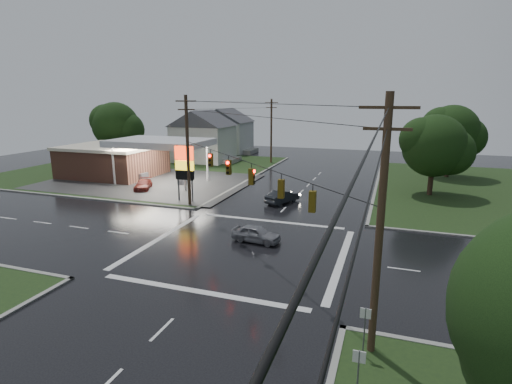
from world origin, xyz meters
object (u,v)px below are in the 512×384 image
(tree_nw_behind, at_px, (117,126))
(car_north, at_px, (282,197))
(utility_pole_n, at_px, (271,130))
(utility_pole_nw, at_px, (188,149))
(utility_pole_se, at_px, (380,226))
(house_far, at_px, (226,130))
(tree_ne_near, at_px, (436,146))
(tree_ne_far, at_px, (453,132))
(pylon_sign, at_px, (184,164))
(gas_station, at_px, (120,159))
(car_pump, at_px, (143,185))
(car_crossing, at_px, (256,234))
(house_near, at_px, (203,135))

(tree_nw_behind, relative_size, car_north, 2.43)
(utility_pole_n, bearing_deg, utility_pole_nw, -90.00)
(utility_pole_se, height_order, car_north, utility_pole_se)
(utility_pole_nw, bearing_deg, tree_nw_behind, 139.90)
(house_far, bearing_deg, utility_pole_n, -38.77)
(tree_ne_near, xyz_separation_m, tree_ne_far, (3.01, 12.00, 0.62))
(pylon_sign, bearing_deg, tree_ne_far, 40.35)
(gas_station, relative_size, car_pump, 6.42)
(tree_ne_far, xyz_separation_m, car_crossing, (-16.77, -32.32, -5.53))
(utility_pole_se, distance_m, utility_pole_n, 51.16)
(pylon_sign, bearing_deg, car_pump, 155.41)
(pylon_sign, xyz_separation_m, tree_ne_near, (24.64, 11.49, 1.55))
(utility_pole_n, bearing_deg, tree_nw_behind, -161.79)
(pylon_sign, distance_m, tree_ne_far, 36.35)
(utility_pole_nw, relative_size, house_near, 1.00)
(utility_pole_nw, bearing_deg, utility_pole_se, -45.00)
(tree_nw_behind, bearing_deg, tree_ne_near, -9.47)
(pylon_sign, distance_m, car_north, 10.66)
(house_far, relative_size, car_north, 2.69)
(house_near, relative_size, tree_ne_far, 1.13)
(utility_pole_nw, bearing_deg, car_crossing, -38.40)
(pylon_sign, distance_m, house_near, 27.56)
(gas_station, height_order, car_crossing, gas_station)
(utility_pole_nw, bearing_deg, utility_pole_n, 90.00)
(car_crossing, bearing_deg, tree_ne_far, -21.38)
(house_near, xyz_separation_m, tree_nw_behind, (-12.89, -6.01, 1.77))
(house_far, distance_m, tree_nw_behind, 21.65)
(utility_pole_se, distance_m, tree_ne_far, 44.16)
(utility_pole_nw, distance_m, tree_ne_near, 26.74)
(car_north, relative_size, car_pump, 1.01)
(car_north, bearing_deg, house_far, -34.36)
(utility_pole_n, bearing_deg, house_far, 141.23)
(car_pump, bearing_deg, tree_nw_behind, 111.31)
(tree_ne_far, xyz_separation_m, car_pump, (-35.30, -19.99, -5.59))
(utility_pole_nw, relative_size, tree_nw_behind, 1.10)
(pylon_sign, bearing_deg, gas_station, 148.78)
(gas_station, xyz_separation_m, utility_pole_n, (16.18, 18.30, 2.92))
(gas_station, bearing_deg, car_north, -14.19)
(pylon_sign, distance_m, utility_pole_nw, 2.22)
(tree_ne_far, xyz_separation_m, car_north, (-17.95, -20.59, -5.50))
(utility_pole_nw, xyz_separation_m, tree_ne_near, (23.64, 12.49, -0.16))
(utility_pole_n, bearing_deg, car_crossing, -74.79)
(utility_pole_se, height_order, house_near, utility_pole_se)
(pylon_sign, relative_size, tree_ne_far, 0.61)
(utility_pole_n, height_order, car_pump, utility_pole_n)
(utility_pole_se, bearing_deg, utility_pole_n, 111.80)
(utility_pole_se, bearing_deg, car_pump, 139.64)
(car_crossing, bearing_deg, tree_nw_behind, 56.43)
(tree_nw_behind, relative_size, car_crossing, 2.64)
(gas_station, relative_size, tree_ne_near, 2.92)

